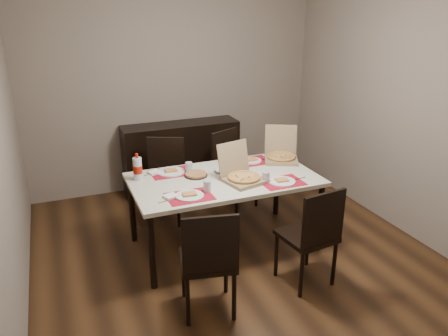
% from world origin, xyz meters
% --- Properties ---
extents(ground, '(3.80, 4.00, 0.02)m').
position_xyz_m(ground, '(0.00, 0.00, -0.01)').
color(ground, '#442915').
rests_on(ground, ground).
extents(room_walls, '(3.84, 4.02, 2.62)m').
position_xyz_m(room_walls, '(0.00, 0.43, 1.73)').
color(room_walls, gray).
rests_on(room_walls, ground).
extents(sideboard, '(1.50, 0.40, 0.90)m').
position_xyz_m(sideboard, '(0.00, 1.78, 0.45)').
color(sideboard, black).
rests_on(sideboard, ground).
extents(dining_table, '(1.80, 1.00, 0.75)m').
position_xyz_m(dining_table, '(-0.03, 0.20, 0.68)').
color(dining_table, beige).
rests_on(dining_table, ground).
extents(chair_near_left, '(0.50, 0.50, 0.93)m').
position_xyz_m(chair_near_left, '(-0.54, -0.75, 0.51)').
color(chair_near_left, black).
rests_on(chair_near_left, ground).
extents(chair_near_right, '(0.47, 0.47, 0.93)m').
position_xyz_m(chair_near_right, '(0.41, -0.71, 0.51)').
color(chair_near_right, black).
rests_on(chair_near_right, ground).
extents(chair_far_left, '(0.56, 0.56, 0.93)m').
position_xyz_m(chair_far_left, '(-0.41, 1.05, 0.51)').
color(chair_far_left, black).
rests_on(chair_far_left, ground).
extents(chair_far_right, '(0.56, 0.56, 0.93)m').
position_xyz_m(chair_far_right, '(0.41, 1.07, 0.51)').
color(chair_far_right, black).
rests_on(chair_far_right, ground).
extents(setting_near_left, '(0.50, 0.30, 0.11)m').
position_xyz_m(setting_near_left, '(-0.46, -0.09, 0.77)').
color(setting_near_left, '#AD0B21').
rests_on(setting_near_left, dining_table).
extents(setting_near_right, '(0.48, 0.30, 0.11)m').
position_xyz_m(setting_near_right, '(0.39, -0.11, 0.77)').
color(setting_near_right, '#AD0B21').
rests_on(setting_near_right, dining_table).
extents(setting_far_left, '(0.47, 0.30, 0.11)m').
position_xyz_m(setting_far_left, '(-0.46, 0.51, 0.77)').
color(setting_far_left, '#AD0B21').
rests_on(setting_far_left, dining_table).
extents(setting_far_right, '(0.46, 0.30, 0.11)m').
position_xyz_m(setting_far_right, '(0.37, 0.50, 0.77)').
color(setting_far_right, '#AD0B21').
rests_on(setting_far_right, dining_table).
extents(napkin_loose, '(0.13, 0.14, 0.02)m').
position_xyz_m(napkin_loose, '(0.01, 0.16, 0.76)').
color(napkin_loose, white).
rests_on(napkin_loose, dining_table).
extents(pizza_box_center, '(0.43, 0.45, 0.35)m').
position_xyz_m(pizza_box_center, '(0.09, 0.06, 0.81)').
color(pizza_box_center, '#866E4D').
rests_on(pizza_box_center, dining_table).
extents(pizza_box_right, '(0.48, 0.50, 0.35)m').
position_xyz_m(pizza_box_right, '(0.73, 0.45, 0.81)').
color(pizza_box_right, '#866E4D').
rests_on(pizza_box_right, dining_table).
extents(faina_plate, '(0.23, 0.23, 0.03)m').
position_xyz_m(faina_plate, '(-0.27, 0.34, 0.76)').
color(faina_plate, black).
rests_on(faina_plate, dining_table).
extents(dip_bowl, '(0.13, 0.13, 0.03)m').
position_xyz_m(dip_bowl, '(-0.01, 0.34, 0.77)').
color(dip_bowl, white).
rests_on(dip_bowl, dining_table).
extents(soda_bottle, '(0.09, 0.09, 0.26)m').
position_xyz_m(soda_bottle, '(-0.82, 0.46, 0.86)').
color(soda_bottle, silver).
rests_on(soda_bottle, dining_table).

